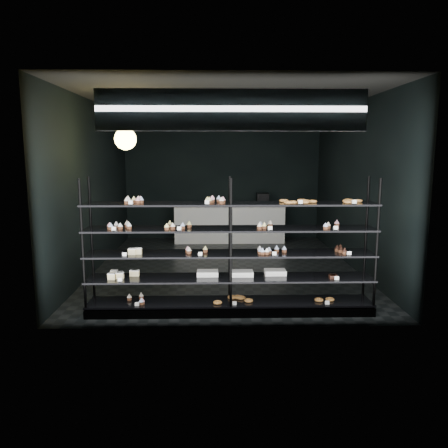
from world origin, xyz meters
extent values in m
cube|color=black|center=(0.00, 0.00, 0.01)|extent=(5.00, 6.00, 0.01)
cube|color=black|center=(0.00, 0.00, 3.20)|extent=(5.00, 6.00, 0.01)
cube|color=black|center=(0.00, 3.00, 1.60)|extent=(5.00, 0.01, 3.20)
cube|color=black|center=(0.00, -3.00, 1.60)|extent=(5.00, 0.01, 3.20)
cube|color=black|center=(-2.50, 0.00, 1.60)|extent=(0.01, 6.00, 3.20)
cube|color=black|center=(2.50, 0.00, 1.60)|extent=(0.01, 6.00, 3.20)
cube|color=black|center=(0.00, -2.45, 0.06)|extent=(4.00, 0.50, 0.12)
cylinder|color=black|center=(-1.97, -2.67, 0.99)|extent=(0.04, 0.04, 1.85)
cylinder|color=black|center=(-1.97, -2.23, 0.99)|extent=(0.04, 0.04, 1.85)
cylinder|color=black|center=(0.00, -2.67, 0.99)|extent=(0.04, 0.04, 1.85)
cylinder|color=black|center=(0.00, -2.23, 0.99)|extent=(0.04, 0.04, 1.85)
cylinder|color=black|center=(1.97, -2.67, 0.99)|extent=(0.04, 0.04, 1.85)
cylinder|color=black|center=(1.97, -2.23, 0.99)|extent=(0.04, 0.04, 1.85)
cube|color=black|center=(0.00, -2.45, 0.15)|extent=(4.00, 0.50, 0.03)
cube|color=black|center=(0.00, -2.45, 0.50)|extent=(4.00, 0.50, 0.02)
cube|color=black|center=(0.00, -2.45, 0.85)|extent=(4.00, 0.50, 0.02)
cube|color=black|center=(0.00, -2.45, 1.20)|extent=(4.00, 0.50, 0.02)
cube|color=black|center=(0.00, -2.45, 1.55)|extent=(4.00, 0.50, 0.02)
cube|color=white|center=(-1.34, -2.63, 1.59)|extent=(0.06, 0.04, 0.06)
cube|color=white|center=(-0.27, -2.63, 1.59)|extent=(0.06, 0.04, 0.06)
cube|color=white|center=(0.95, -2.63, 1.59)|extent=(0.05, 0.04, 0.06)
cube|color=white|center=(1.64, -2.63, 1.59)|extent=(0.06, 0.04, 0.06)
cube|color=white|center=(-1.55, -2.63, 1.24)|extent=(0.06, 0.04, 0.06)
cube|color=white|center=(-0.68, -2.63, 1.24)|extent=(0.05, 0.04, 0.06)
cube|color=white|center=(0.54, -2.63, 1.24)|extent=(0.05, 0.04, 0.06)
cube|color=white|center=(1.37, -2.63, 1.24)|extent=(0.06, 0.04, 0.06)
cube|color=white|center=(-1.41, -2.63, 0.89)|extent=(0.06, 0.04, 0.06)
cube|color=white|center=(-0.44, -2.63, 0.89)|extent=(0.06, 0.04, 0.06)
cube|color=white|center=(0.58, -2.63, 0.89)|extent=(0.05, 0.04, 0.06)
cube|color=white|center=(1.57, -2.63, 0.89)|extent=(0.06, 0.04, 0.06)
cube|color=white|center=(-1.51, -2.63, 0.54)|extent=(0.06, 0.04, 0.06)
cube|color=white|center=(1.42, -2.63, 0.54)|extent=(0.06, 0.04, 0.06)
cube|color=white|center=(-1.28, -2.63, 0.19)|extent=(0.06, 0.04, 0.06)
cube|color=white|center=(0.04, -2.63, 0.19)|extent=(0.05, 0.04, 0.06)
cube|color=white|center=(1.32, -2.63, 0.19)|extent=(0.06, 0.04, 0.06)
cube|color=#0B1A38|center=(0.00, -2.92, 2.75)|extent=(3.20, 0.04, 0.45)
cube|color=white|center=(0.00, -2.94, 2.75)|extent=(3.30, 0.02, 0.50)
cylinder|color=black|center=(-1.62, -1.30, 2.90)|extent=(0.01, 0.01, 0.56)
sphere|color=#FFD259|center=(-1.62, -1.30, 2.45)|extent=(0.34, 0.34, 0.34)
cube|color=white|center=(0.17, 2.50, 0.46)|extent=(2.73, 0.60, 0.92)
cube|color=black|center=(0.17, 2.50, 0.95)|extent=(2.84, 0.65, 0.06)
cube|color=black|center=(1.00, 2.50, 1.10)|extent=(0.30, 0.30, 0.25)
camera|label=1|loc=(-0.22, -8.37, 2.25)|focal=35.00mm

